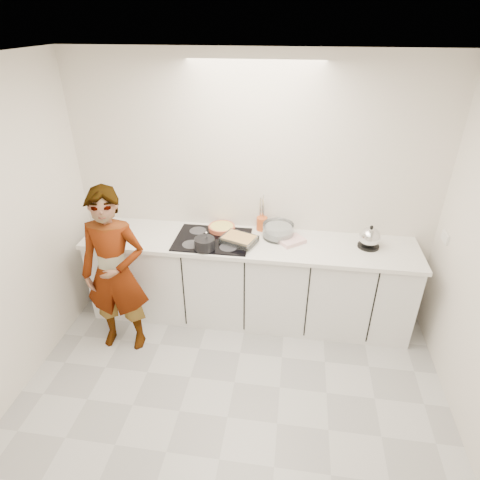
# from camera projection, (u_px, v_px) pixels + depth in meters

# --- Properties ---
(floor) EXTENTS (3.60, 3.20, 0.00)m
(floor) POSITION_uv_depth(u_px,v_px,m) (228.00, 417.00, 3.23)
(floor) COLOR #BABAB9
(floor) RESTS_ON ground
(ceiling) EXTENTS (3.60, 3.20, 0.00)m
(ceiling) POSITION_uv_depth(u_px,v_px,m) (219.00, 68.00, 1.95)
(ceiling) COLOR white
(ceiling) RESTS_ON wall_back
(wall_back) EXTENTS (3.60, 0.00, 2.60)m
(wall_back) POSITION_uv_depth(u_px,v_px,m) (253.00, 191.00, 3.97)
(wall_back) COLOR silver
(wall_back) RESTS_ON ground
(base_cabinets) EXTENTS (3.20, 0.58, 0.87)m
(base_cabinets) POSITION_uv_depth(u_px,v_px,m) (248.00, 282.00, 4.11)
(base_cabinets) COLOR white
(base_cabinets) RESTS_ON floor
(countertop) EXTENTS (3.24, 0.64, 0.04)m
(countertop) POSITION_uv_depth(u_px,v_px,m) (248.00, 243.00, 3.89)
(countertop) COLOR white
(countertop) RESTS_ON base_cabinets
(hob) EXTENTS (0.72, 0.54, 0.01)m
(hob) POSITION_uv_depth(u_px,v_px,m) (213.00, 239.00, 3.90)
(hob) COLOR black
(hob) RESTS_ON countertop
(tart_dish) EXTENTS (0.35, 0.35, 0.04)m
(tart_dish) POSITION_uv_depth(u_px,v_px,m) (222.00, 227.00, 4.05)
(tart_dish) COLOR #CE5D3D
(tart_dish) RESTS_ON hob
(saucepan) EXTENTS (0.21, 0.21, 0.18)m
(saucepan) POSITION_uv_depth(u_px,v_px,m) (205.00, 244.00, 3.71)
(saucepan) COLOR black
(saucepan) RESTS_ON hob
(baking_dish) EXTENTS (0.38, 0.33, 0.06)m
(baking_dish) POSITION_uv_depth(u_px,v_px,m) (239.00, 239.00, 3.82)
(baking_dish) COLOR silver
(baking_dish) RESTS_ON hob
(mixing_bowl) EXTENTS (0.40, 0.40, 0.14)m
(mixing_bowl) POSITION_uv_depth(u_px,v_px,m) (278.00, 231.00, 3.93)
(mixing_bowl) COLOR silver
(mixing_bowl) RESTS_ON countertop
(tea_towel) EXTENTS (0.29, 0.29, 0.04)m
(tea_towel) POSITION_uv_depth(u_px,v_px,m) (292.00, 241.00, 3.85)
(tea_towel) COLOR white
(tea_towel) RESTS_ON countertop
(kettle) EXTENTS (0.22, 0.22, 0.23)m
(kettle) POSITION_uv_depth(u_px,v_px,m) (370.00, 238.00, 3.74)
(kettle) COLOR black
(kettle) RESTS_ON countertop
(utensil_crock) EXTENTS (0.14, 0.14, 0.14)m
(utensil_crock) POSITION_uv_depth(u_px,v_px,m) (262.00, 224.00, 4.06)
(utensil_crock) COLOR #CC5621
(utensil_crock) RESTS_ON countertop
(cook) EXTENTS (0.61, 0.42, 1.62)m
(cook) POSITION_uv_depth(u_px,v_px,m) (115.00, 273.00, 3.58)
(cook) COLOR white
(cook) RESTS_ON floor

